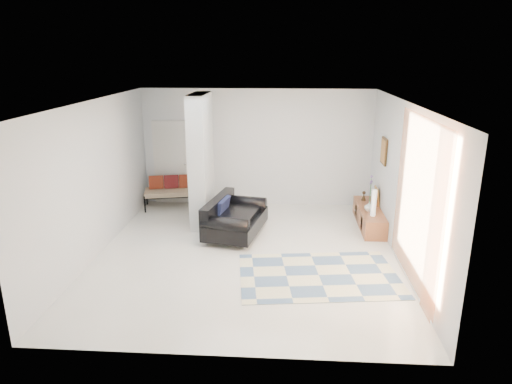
{
  "coord_description": "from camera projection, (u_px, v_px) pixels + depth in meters",
  "views": [
    {
      "loc": [
        0.68,
        -7.76,
        3.6
      ],
      "look_at": [
        0.14,
        0.6,
        1.03
      ],
      "focal_mm": 32.0,
      "sensor_mm": 36.0,
      "label": 1
    }
  ],
  "objects": [
    {
      "name": "ceiling",
      "position": [
        246.0,
        102.0,
        7.68
      ],
      "size": [
        6.0,
        6.0,
        0.0
      ],
      "primitive_type": "plane",
      "rotation": [
        3.14,
        0.0,
        0.0
      ],
      "color": "white",
      "rests_on": "wall_back"
    },
    {
      "name": "curtain",
      "position": [
        417.0,
        203.0,
        6.81
      ],
      "size": [
        0.0,
        2.55,
        2.55
      ],
      "primitive_type": "plane",
      "rotation": [
        1.57,
        0.0,
        1.57
      ],
      "color": "#FF8443",
      "rests_on": "wall_right"
    },
    {
      "name": "floor",
      "position": [
        247.0,
        254.0,
        8.5
      ],
      "size": [
        6.0,
        6.0,
        0.0
      ],
      "primitive_type": "plane",
      "color": "silver",
      "rests_on": "ground"
    },
    {
      "name": "wall_back",
      "position": [
        257.0,
        148.0,
        10.95
      ],
      "size": [
        6.0,
        0.0,
        6.0
      ],
      "primitive_type": "plane",
      "rotation": [
        1.57,
        0.0,
        0.0
      ],
      "color": "silver",
      "rests_on": "ground"
    },
    {
      "name": "loveseat",
      "position": [
        233.0,
        218.0,
        9.32
      ],
      "size": [
        1.26,
        1.8,
        0.76
      ],
      "rotation": [
        0.0,
        0.0,
        -0.2
      ],
      "color": "silver",
      "rests_on": "floor"
    },
    {
      "name": "wall_art",
      "position": [
        384.0,
        151.0,
        9.4
      ],
      "size": [
        0.04,
        0.45,
        0.55
      ],
      "primitive_type": "cube",
      "color": "#3F2811",
      "rests_on": "wall_right"
    },
    {
      "name": "wall_right",
      "position": [
        404.0,
        185.0,
        7.92
      ],
      "size": [
        0.0,
        6.0,
        6.0
      ],
      "primitive_type": "plane",
      "rotation": [
        1.57,
        0.0,
        -1.57
      ],
      "color": "silver",
      "rests_on": "ground"
    },
    {
      "name": "bronze_figurine",
      "position": [
        364.0,
        196.0,
        10.27
      ],
      "size": [
        0.12,
        0.12,
        0.21
      ],
      "primitive_type": null,
      "rotation": [
        0.0,
        0.0,
        -0.09
      ],
      "color": "#322416",
      "rests_on": "media_console"
    },
    {
      "name": "wall_front",
      "position": [
        224.0,
        253.0,
        5.23
      ],
      "size": [
        6.0,
        0.0,
        6.0
      ],
      "primitive_type": "plane",
      "rotation": [
        -1.57,
        0.0,
        0.0
      ],
      "color": "silver",
      "rests_on": "ground"
    },
    {
      "name": "media_console",
      "position": [
        369.0,
        217.0,
        9.84
      ],
      "size": [
        0.45,
        1.77,
        0.8
      ],
      "color": "brown",
      "rests_on": "floor"
    },
    {
      "name": "hallway_door",
      "position": [
        171.0,
        162.0,
        11.16
      ],
      "size": [
        0.85,
        0.06,
        2.04
      ],
      "primitive_type": "cube",
      "color": "silver",
      "rests_on": "floor"
    },
    {
      "name": "cylinder_lamp",
      "position": [
        374.0,
        203.0,
        9.26
      ],
      "size": [
        0.1,
        0.1,
        0.55
      ],
      "primitive_type": "cylinder",
      "color": "white",
      "rests_on": "media_console"
    },
    {
      "name": "daybed",
      "position": [
        176.0,
        190.0,
        11.0
      ],
      "size": [
        1.64,
        0.96,
        0.77
      ],
      "rotation": [
        0.0,
        0.0,
        0.22
      ],
      "color": "black",
      "rests_on": "floor"
    },
    {
      "name": "vase",
      "position": [
        369.0,
        206.0,
        9.58
      ],
      "size": [
        0.22,
        0.22,
        0.21
      ],
      "primitive_type": "imported",
      "rotation": [
        0.0,
        0.0,
        0.14
      ],
      "color": "white",
      "rests_on": "media_console"
    },
    {
      "name": "area_rug",
      "position": [
        319.0,
        275.0,
        7.68
      ],
      "size": [
        2.83,
        2.06,
        0.01
      ],
      "primitive_type": "cube",
      "rotation": [
        0.0,
        0.0,
        0.12
      ],
      "color": "beige",
      "rests_on": "floor"
    },
    {
      "name": "partition_column",
      "position": [
        201.0,
        160.0,
        9.69
      ],
      "size": [
        0.35,
        1.2,
        2.8
      ],
      "primitive_type": "cube",
      "color": "#AFB4B6",
      "rests_on": "floor"
    },
    {
      "name": "wall_left",
      "position": [
        95.0,
        179.0,
        8.26
      ],
      "size": [
        0.0,
        6.0,
        6.0
      ],
      "primitive_type": "plane",
      "rotation": [
        1.57,
        0.0,
        1.57
      ],
      "color": "silver",
      "rests_on": "ground"
    }
  ]
}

